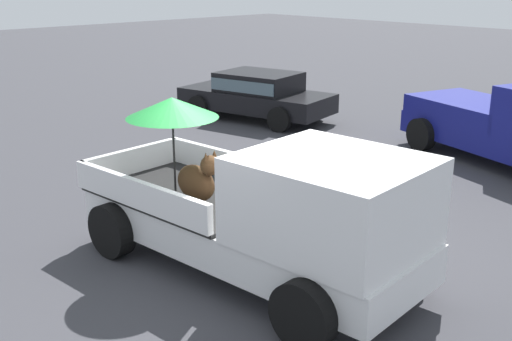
{
  "coord_description": "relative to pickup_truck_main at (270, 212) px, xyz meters",
  "views": [
    {
      "loc": [
        5.8,
        -5.35,
        3.96
      ],
      "look_at": [
        -0.7,
        0.84,
        1.1
      ],
      "focal_mm": 43.7,
      "sensor_mm": 36.0,
      "label": 1
    }
  ],
  "objects": [
    {
      "name": "ground_plane",
      "position": [
        -0.44,
        -0.02,
        -0.98
      ],
      "size": [
        80.0,
        80.0,
        0.0
      ],
      "primitive_type": "plane",
      "color": "#38383D"
    },
    {
      "name": "pickup_truck_main",
      "position": [
        0.0,
        0.0,
        0.0
      ],
      "size": [
        5.19,
        2.58,
        2.34
      ],
      "rotation": [
        0.0,
        0.0,
        0.08
      ],
      "color": "black",
      "rests_on": "ground"
    },
    {
      "name": "parked_sedan_far",
      "position": [
        -7.08,
        6.53,
        -0.23
      ],
      "size": [
        4.57,
        2.63,
        1.33
      ],
      "rotation": [
        0.0,
        0.0,
        3.35
      ],
      "color": "black",
      "rests_on": "ground"
    }
  ]
}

